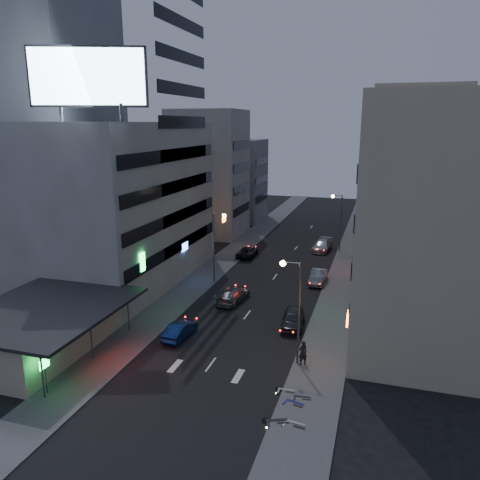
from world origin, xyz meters
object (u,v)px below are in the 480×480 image
at_px(person, 303,353).
at_px(scooter_silver_a, 307,416).
at_px(scooter_black_a, 288,410).
at_px(scooter_blue, 305,397).
at_px(parked_car_right_far, 322,245).
at_px(road_car_silver, 233,295).
at_px(scooter_silver_b, 295,383).
at_px(parked_car_right_near, 293,319).
at_px(scooter_black_b, 312,390).
at_px(parked_car_left, 247,252).
at_px(road_car_blue, 180,330).
at_px(parked_car_right_mid, 318,277).

xyz_separation_m(person, scooter_silver_a, (1.48, -7.23, -0.36)).
relative_size(scooter_black_a, scooter_blue, 1.06).
distance_m(parked_car_right_far, scooter_black_a, 40.74).
relative_size(road_car_silver, scooter_silver_b, 3.06).
xyz_separation_m(parked_car_right_near, scooter_black_b, (3.32, -10.78, -0.17)).
relative_size(parked_car_right_near, parked_car_left, 0.96).
bearing_deg(road_car_blue, scooter_black_a, 145.56).
distance_m(road_car_silver, scooter_black_b, 18.37).
distance_m(parked_car_right_near, parked_car_right_far, 27.09).
relative_size(parked_car_left, scooter_silver_b, 2.90).
relative_size(parked_car_left, parked_car_right_far, 0.90).
relative_size(parked_car_right_near, road_car_silver, 0.91).
relative_size(person, scooter_blue, 1.04).
xyz_separation_m(parked_car_right_near, scooter_silver_a, (3.49, -13.85, -0.08)).
xyz_separation_m(parked_car_right_near, road_car_silver, (-7.06, 4.37, -0.05)).
bearing_deg(parked_car_left, scooter_silver_b, 110.58).
bearing_deg(road_car_silver, parked_car_right_near, 154.84).
bearing_deg(person, scooter_black_a, 56.68).
height_order(scooter_black_b, scooter_silver_b, same).
distance_m(parked_car_left, road_car_silver, 16.93).
height_order(person, scooter_blue, person).
bearing_deg(road_car_blue, scooter_silver_a, 147.54).
height_order(road_car_blue, scooter_black_a, road_car_blue).
xyz_separation_m(parked_car_right_mid, road_car_silver, (-7.56, -8.34, -0.01)).
xyz_separation_m(parked_car_right_near, person, (2.01, -6.62, 0.28)).
height_order(parked_car_left, scooter_black_a, parked_car_left).
distance_m(parked_car_right_far, scooter_silver_a, 41.15).
distance_m(person, scooter_black_a, 6.94).
height_order(parked_car_right_near, parked_car_right_far, parked_car_right_near).
bearing_deg(scooter_black_b, scooter_blue, 159.37).
bearing_deg(scooter_silver_b, parked_car_right_mid, 2.00).
bearing_deg(road_car_silver, parked_car_right_far, -98.70).
bearing_deg(scooter_black_b, parked_car_right_mid, 2.48).
bearing_deg(parked_car_right_mid, scooter_black_a, -85.83).
height_order(person, scooter_black_a, person).
relative_size(parked_car_left, scooter_silver_a, 2.49).
height_order(road_car_silver, scooter_silver_b, road_car_silver).
bearing_deg(person, parked_car_left, -101.16).
height_order(parked_car_right_far, road_car_silver, parked_car_right_far).
distance_m(road_car_silver, scooter_blue, 19.02).
xyz_separation_m(parked_car_right_mid, road_car_blue, (-9.34, -17.64, -0.07)).
bearing_deg(scooter_blue, person, 25.35).
bearing_deg(parked_car_right_near, scooter_black_b, -77.81).
relative_size(parked_car_right_far, scooter_black_a, 2.75).
xyz_separation_m(road_car_blue, scooter_silver_b, (10.95, -5.34, -0.05)).
bearing_deg(parked_car_right_mid, parked_car_left, 142.94).
relative_size(parked_car_right_mid, scooter_silver_b, 2.72).
xyz_separation_m(scooter_blue, scooter_black_b, (0.28, 0.96, -0.05)).
distance_m(parked_car_left, scooter_black_a, 36.75).
distance_m(parked_car_right_near, road_car_blue, 10.12).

